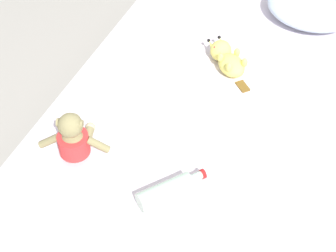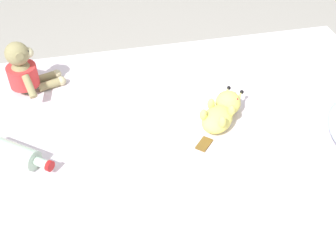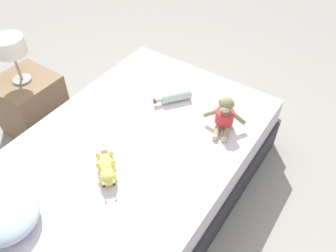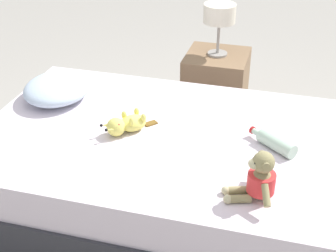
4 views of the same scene
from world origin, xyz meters
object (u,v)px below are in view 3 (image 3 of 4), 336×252
at_px(bed, 130,172).
at_px(bedside_lamp, 10,48).
at_px(glass_bottle, 176,97).
at_px(plush_monkey, 225,116).
at_px(nightstand, 32,106).
at_px(plush_yellow_creature, 107,169).

bearing_deg(bed, bedside_lamp, -3.48).
bearing_deg(glass_bottle, bed, 90.03).
xyz_separation_m(bed, bedside_lamp, (1.08, -0.07, 0.56)).
bearing_deg(plush_monkey, nightstand, 16.98).
distance_m(glass_bottle, bedside_lamp, 1.22).
height_order(plush_yellow_creature, glass_bottle, plush_yellow_creature).
bearing_deg(plush_monkey, bedside_lamp, 16.98).
relative_size(bed, nightstand, 4.02).
height_order(plush_yellow_creature, nightstand, plush_yellow_creature).
height_order(glass_bottle, nightstand, glass_bottle).
height_order(plush_monkey, bedside_lamp, bedside_lamp).
bearing_deg(plush_yellow_creature, glass_bottle, -87.19).
height_order(bed, glass_bottle, glass_bottle).
bearing_deg(glass_bottle, plush_yellow_creature, 92.81).
bearing_deg(bed, plush_yellow_creature, 99.74).
height_order(plush_yellow_creature, bedside_lamp, bedside_lamp).
height_order(plush_monkey, plush_yellow_creature, plush_monkey).
bearing_deg(bedside_lamp, plush_yellow_creature, 165.53).
xyz_separation_m(glass_bottle, nightstand, (1.08, 0.49, -0.26)).
height_order(bed, bedside_lamp, bedside_lamp).
height_order(bed, nightstand, nightstand).
distance_m(plush_yellow_creature, glass_bottle, 0.78).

